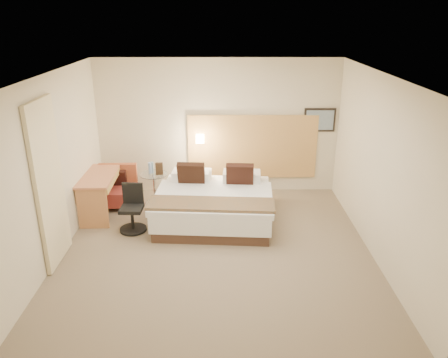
{
  "coord_description": "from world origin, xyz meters",
  "views": [
    {
      "loc": [
        0.11,
        -5.99,
        3.52
      ],
      "look_at": [
        0.12,
        0.53,
        1.0
      ],
      "focal_mm": 35.0,
      "sensor_mm": 36.0,
      "label": 1
    }
  ],
  "objects_px": {
    "desk": "(100,183)",
    "side_table": "(154,187)",
    "bed": "(214,202)",
    "desk_chair": "(133,212)",
    "lounge_chair": "(117,190)"
  },
  "relations": [
    {
      "from": "bed",
      "to": "desk_chair",
      "type": "distance_m",
      "value": 1.44
    },
    {
      "from": "lounge_chair",
      "to": "side_table",
      "type": "bearing_deg",
      "value": 7.44
    },
    {
      "from": "bed",
      "to": "side_table",
      "type": "bearing_deg",
      "value": 149.17
    },
    {
      "from": "bed",
      "to": "side_table",
      "type": "distance_m",
      "value": 1.37
    },
    {
      "from": "bed",
      "to": "desk_chair",
      "type": "xyz_separation_m",
      "value": [
        -1.38,
        -0.41,
        0.01
      ]
    },
    {
      "from": "bed",
      "to": "lounge_chair",
      "type": "relative_size",
      "value": 2.76
    },
    {
      "from": "bed",
      "to": "lounge_chair",
      "type": "bearing_deg",
      "value": 161.99
    },
    {
      "from": "lounge_chair",
      "to": "side_table",
      "type": "relative_size",
      "value": 1.28
    },
    {
      "from": "desk",
      "to": "desk_chair",
      "type": "relative_size",
      "value": 1.55
    },
    {
      "from": "desk",
      "to": "lounge_chair",
      "type": "bearing_deg",
      "value": 64.91
    },
    {
      "from": "bed",
      "to": "desk",
      "type": "xyz_separation_m",
      "value": [
        -2.07,
        0.21,
        0.28
      ]
    },
    {
      "from": "desk_chair",
      "to": "lounge_chair",
      "type": "bearing_deg",
      "value": 115.76
    },
    {
      "from": "side_table",
      "to": "desk_chair",
      "type": "xyz_separation_m",
      "value": [
        -0.21,
        -1.12,
        -0.0
      ]
    },
    {
      "from": "desk",
      "to": "side_table",
      "type": "bearing_deg",
      "value": 28.91
    },
    {
      "from": "bed",
      "to": "desk_chair",
      "type": "height_order",
      "value": "bed"
    }
  ]
}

